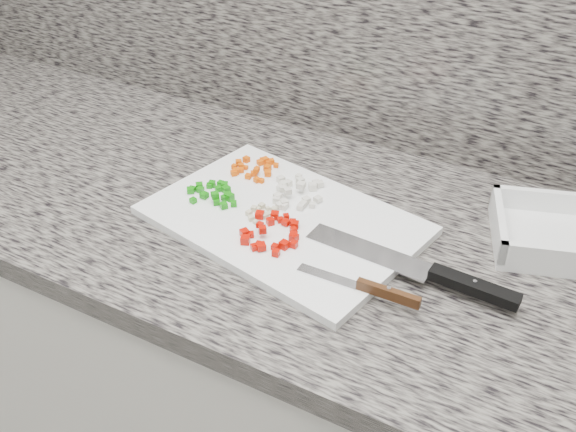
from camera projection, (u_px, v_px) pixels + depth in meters
cabinet at (318, 410)px, 1.32m from camera, size 3.92×0.62×0.86m
countertop at (325, 234)px, 1.06m from camera, size 3.96×0.64×0.04m
cutting_board at (283, 220)px, 1.05m from camera, size 0.48×0.37×0.01m
carrot_pile at (254, 168)px, 1.16m from camera, size 0.08×0.08×0.02m
onion_pile at (294, 191)px, 1.09m from camera, size 0.10×0.11×0.02m
green_pepper_pile at (215, 193)px, 1.09m from camera, size 0.10×0.08×0.02m
red_pepper_pile at (272, 233)px, 1.00m from camera, size 0.10×0.11×0.02m
garlic_pile at (261, 212)px, 1.05m from camera, size 0.05×0.05×0.01m
chef_knife at (436, 274)px, 0.91m from camera, size 0.33×0.06×0.02m
paring_knife at (372, 289)px, 0.89m from camera, size 0.18×0.02×0.02m
tray at (571, 237)px, 0.99m from camera, size 0.27×0.23×0.05m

